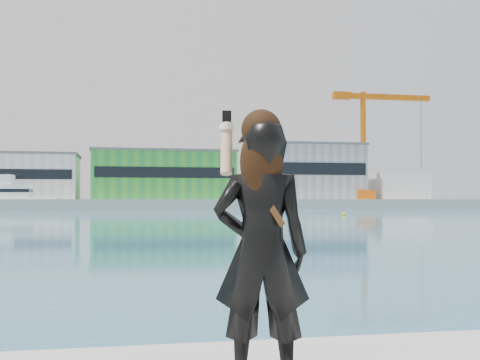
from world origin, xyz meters
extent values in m
cube|color=#9E9E99|center=(0.00, 130.00, 1.00)|extent=(320.00, 40.00, 2.00)
cube|color=silver|center=(-22.00, 128.00, 6.50)|extent=(24.00, 15.00, 9.00)
cube|color=black|center=(-22.00, 120.40, 6.95)|extent=(22.80, 0.20, 1.98)
cube|color=#59595B|center=(-22.00, 128.00, 11.25)|extent=(24.48, 15.30, 0.50)
cube|color=#238C37|center=(8.00, 128.00, 7.00)|extent=(30.00, 16.00, 10.00)
cube|color=black|center=(8.00, 119.90, 7.50)|extent=(28.50, 0.20, 2.20)
cube|color=#59595B|center=(8.00, 128.00, 12.25)|extent=(30.60, 16.32, 0.50)
cube|color=gray|center=(40.00, 128.00, 8.00)|extent=(25.00, 15.00, 12.00)
cube|color=black|center=(40.00, 120.40, 8.60)|extent=(23.75, 0.20, 2.64)
cube|color=#59595B|center=(40.00, 128.00, 14.25)|extent=(25.50, 15.30, 0.50)
cube|color=silver|center=(62.00, 126.00, 5.00)|extent=(12.00, 10.00, 6.00)
cube|color=#DB600C|center=(52.00, 122.00, 3.00)|extent=(4.00, 4.00, 2.00)
cylinder|color=#DB600C|center=(52.00, 122.00, 15.00)|extent=(1.20, 1.20, 22.00)
cube|color=#DB600C|center=(58.00, 122.00, 25.00)|extent=(20.00, 1.20, 1.20)
cube|color=#DB600C|center=(47.00, 122.00, 25.00)|extent=(4.00, 1.60, 1.60)
cylinder|color=black|center=(66.00, 122.00, 17.00)|extent=(0.10, 0.10, 16.00)
cylinder|color=silver|center=(22.00, 121.00, 6.00)|extent=(0.16, 0.16, 8.00)
cube|color=red|center=(22.60, 121.00, 9.40)|extent=(1.20, 0.04, 0.80)
cube|color=white|center=(-21.61, 113.64, 1.23)|extent=(18.53, 5.58, 2.45)
cube|color=white|center=(-22.63, 113.67, 3.58)|extent=(10.33, 4.56, 2.25)
cube|color=black|center=(-22.63, 113.67, 3.58)|extent=(10.54, 4.66, 0.61)
sphere|color=#ECE90C|center=(26.17, 66.23, 0.00)|extent=(0.50, 0.50, 0.50)
imported|color=black|center=(0.35, -0.20, 1.63)|extent=(0.67, 0.50, 1.65)
sphere|color=black|center=(0.35, -0.22, 2.40)|extent=(0.25, 0.25, 0.25)
ellipsoid|color=black|center=(0.34, -0.27, 2.19)|extent=(0.28, 0.14, 0.44)
cylinder|color=tan|center=(0.15, -0.06, 2.29)|extent=(0.11, 0.20, 0.36)
cylinder|color=white|center=(0.16, -0.02, 2.43)|extent=(0.10, 0.10, 0.03)
cube|color=black|center=(0.17, 0.02, 2.49)|extent=(0.06, 0.02, 0.12)
cube|color=#4C2D14|center=(0.36, -0.29, 1.96)|extent=(0.23, 0.06, 0.34)
camera|label=1|loc=(-0.50, -3.88, 1.96)|focal=45.00mm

